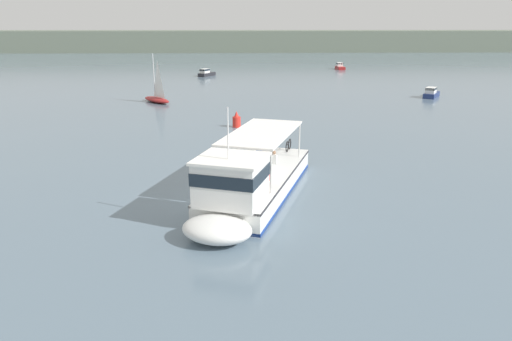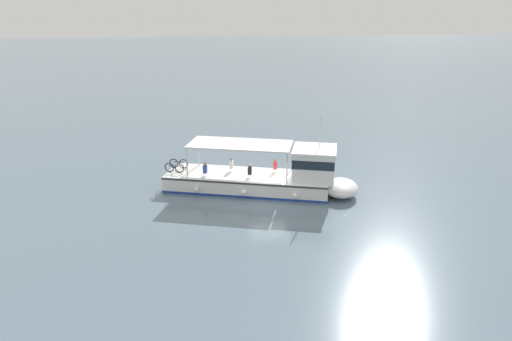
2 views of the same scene
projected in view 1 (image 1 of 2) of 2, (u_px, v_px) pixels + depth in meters
The scene contains 8 objects.
ground_plane at pixel (231, 201), 23.95m from camera, with size 400.00×400.00×0.00m, color slate.
distant_shoreline at pixel (237, 41), 157.22m from camera, with size 400.00×28.00×6.42m, color #606B5B.
ferry_main at pixel (250, 184), 23.38m from camera, with size 6.99×13.03×5.32m.
motorboat_off_stern at pixel (206, 73), 80.81m from camera, with size 2.92×3.77×1.26m.
motorboat_horizon_east at pixel (431, 93), 57.49m from camera, with size 3.04×3.73×1.26m.
sailboat_near_starboard at pixel (157, 98), 53.76m from camera, with size 4.13×4.60×5.40m.
motorboat_outer_anchorage at pixel (340, 66), 93.23m from camera, with size 1.40×3.63×1.26m.
channel_buoy at pixel (237, 121), 40.91m from camera, with size 0.70×0.70×1.40m.
Camera 1 is at (0.46, -22.45, 8.56)m, focal length 33.29 mm.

